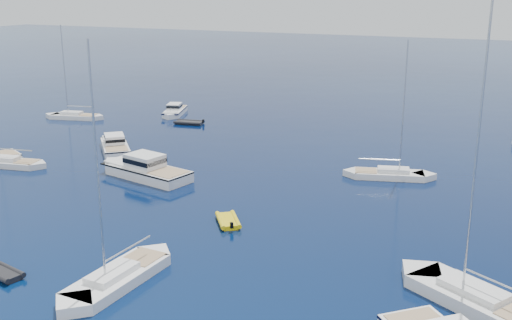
# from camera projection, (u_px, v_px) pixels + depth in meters

# --- Properties ---
(ground) EXTENTS (400.00, 400.00, 0.00)m
(ground) POSITION_uv_depth(u_px,v_px,m) (85.00, 285.00, 38.27)
(ground) COLOR #08234E
(ground) RESTS_ON ground
(motor_cruiser_centre) EXTENTS (11.74, 5.81, 2.95)m
(motor_cruiser_centre) POSITION_uv_depth(u_px,v_px,m) (144.00, 177.00, 59.80)
(motor_cruiser_centre) COLOR silver
(motor_cruiser_centre) RESTS_ON ground
(motor_cruiser_far_l) EXTENTS (8.11, 8.60, 2.38)m
(motor_cruiser_far_l) POSITION_uv_depth(u_px,v_px,m) (115.00, 150.00, 69.45)
(motor_cruiser_far_l) COLOR white
(motor_cruiser_far_l) RESTS_ON ground
(motor_cruiser_horizon) EXTENTS (4.83, 8.25, 2.07)m
(motor_cruiser_horizon) POSITION_uv_depth(u_px,v_px,m) (174.00, 115.00, 88.47)
(motor_cruiser_horizon) COLOR white
(motor_cruiser_horizon) RESTS_ON ground
(sailboat_fore) EXTENTS (3.39, 10.89, 15.80)m
(sailboat_fore) POSITION_uv_depth(u_px,v_px,m) (118.00, 283.00, 38.45)
(sailboat_fore) COLOR white
(sailboat_fore) RESTS_ON ground
(sailboat_mid_r) EXTENTS (12.25, 8.98, 18.10)m
(sailboat_mid_r) POSITION_uv_depth(u_px,v_px,m) (480.00, 308.00, 35.49)
(sailboat_mid_r) COLOR silver
(sailboat_mid_r) RESTS_ON ground
(sailboat_mid_l) EXTENTS (9.46, 4.08, 13.48)m
(sailboat_mid_l) POSITION_uv_depth(u_px,v_px,m) (9.00, 166.00, 63.39)
(sailboat_mid_l) COLOR silver
(sailboat_mid_l) RESTS_ON ground
(sailboat_centre) EXTENTS (9.65, 4.85, 13.74)m
(sailboat_centre) POSITION_uv_depth(u_px,v_px,m) (389.00, 178.00, 59.49)
(sailboat_centre) COLOR silver
(sailboat_centre) RESTS_ON ground
(sailboat_far_l) EXTENTS (9.40, 4.47, 13.37)m
(sailboat_far_l) POSITION_uv_depth(u_px,v_px,m) (74.00, 119.00, 85.85)
(sailboat_far_l) COLOR white
(sailboat_far_l) RESTS_ON ground
(tender_yellow) EXTENTS (3.57, 3.91, 0.95)m
(tender_yellow) POSITION_uv_depth(u_px,v_px,m) (228.00, 223.00, 48.11)
(tender_yellow) COLOR yellow
(tender_yellow) RESTS_ON ground
(tender_grey_near) EXTENTS (3.43, 2.41, 0.95)m
(tender_grey_near) POSITION_uv_depth(u_px,v_px,m) (3.00, 276.00, 39.37)
(tender_grey_near) COLOR black
(tender_grey_near) RESTS_ON ground
(tender_grey_far) EXTENTS (4.35, 2.81, 0.95)m
(tender_grey_far) POSITION_uv_depth(u_px,v_px,m) (189.00, 124.00, 82.53)
(tender_grey_far) COLOR black
(tender_grey_far) RESTS_ON ground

